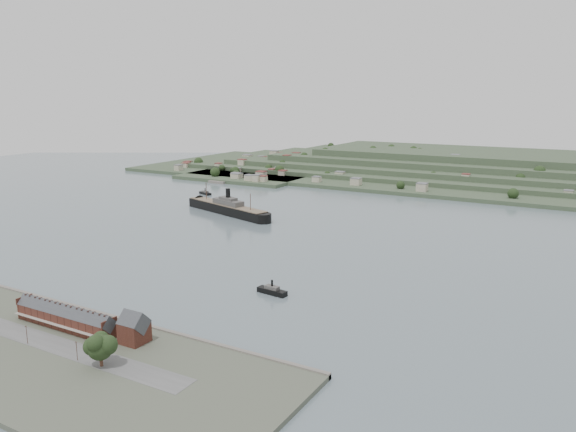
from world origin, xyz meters
The scene contains 9 objects.
ground centered at (0.00, 0.00, 0.00)m, with size 1400.00×1400.00×0.00m, color slate.
near_shore centered at (0.00, -186.75, 1.01)m, with size 220.00×80.00×2.60m.
terrace_row centered at (-10.00, -168.02, 6.84)m, with size 55.60×9.80×11.07m.
gabled_building centered at (27.50, -164.00, 8.19)m, with size 10.40×10.18×14.09m.
far_peninsula centered at (27.91, 393.10, 11.88)m, with size 760.00×309.00×30.00m.
steamship centered at (-97.73, 72.12, 4.98)m, with size 109.28×44.75×26.95m.
tugboat centered at (44.38, -82.08, 1.88)m, with size 17.55×6.54×7.71m.
ferry_west centered at (-171.21, 138.13, 1.56)m, with size 17.83×10.65×6.47m.
fig_tree centered at (32.00, -186.03, 10.37)m, with size 12.29×10.64×13.72m.
Camera 1 is at (189.90, -320.39, 103.03)m, focal length 35.00 mm.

